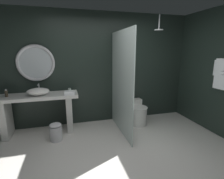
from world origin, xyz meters
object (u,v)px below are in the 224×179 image
object	(u,v)px
toilet	(138,113)
waste_bin	(56,132)
vessel_sink	(38,91)
rain_shower_head	(159,28)
round_wall_mirror	(36,63)
tumbler_cup	(70,90)
folded_hand_towel	(70,93)
soap_dispenser	(6,93)

from	to	relation	value
toilet	waste_bin	world-z (taller)	toilet
vessel_sink	rain_shower_head	world-z (taller)	rain_shower_head
vessel_sink	round_wall_mirror	size ratio (longest dim) A/B	0.57
vessel_sink	round_wall_mirror	xyz separation A→B (m)	(-0.03, 0.27, 0.56)
round_wall_mirror	tumbler_cup	bearing A→B (deg)	-19.95
round_wall_mirror	waste_bin	world-z (taller)	round_wall_mirror
vessel_sink	folded_hand_towel	bearing A→B (deg)	-13.42
waste_bin	folded_hand_towel	size ratio (longest dim) A/B	1.70
waste_bin	round_wall_mirror	bearing A→B (deg)	116.68
soap_dispenser	round_wall_mirror	bearing A→B (deg)	24.24
soap_dispenser	folded_hand_towel	size ratio (longest dim) A/B	0.71
waste_bin	folded_hand_towel	xyz separation A→B (m)	(0.32, 0.26, 0.70)
tumbler_cup	vessel_sink	bearing A→B (deg)	-177.35
vessel_sink	tumbler_cup	bearing A→B (deg)	2.65
waste_bin	folded_hand_towel	world-z (taller)	folded_hand_towel
soap_dispenser	folded_hand_towel	xyz separation A→B (m)	(1.21, -0.17, -0.03)
toilet	folded_hand_towel	distance (m)	1.68
vessel_sink	folded_hand_towel	size ratio (longest dim) A/B	2.11
soap_dispenser	round_wall_mirror	xyz separation A→B (m)	(0.55, 0.25, 0.56)
round_wall_mirror	waste_bin	bearing A→B (deg)	-63.32
vessel_sink	round_wall_mirror	world-z (taller)	round_wall_mirror
tumbler_cup	round_wall_mirror	xyz separation A→B (m)	(-0.66, 0.24, 0.58)
tumbler_cup	rain_shower_head	bearing A→B (deg)	-4.75
rain_shower_head	vessel_sink	bearing A→B (deg)	177.03
rain_shower_head	folded_hand_towel	world-z (taller)	rain_shower_head
vessel_sink	round_wall_mirror	bearing A→B (deg)	96.25
round_wall_mirror	rain_shower_head	size ratio (longest dim) A/B	2.32
soap_dispenser	waste_bin	xyz separation A→B (m)	(0.90, -0.43, -0.73)
toilet	waste_bin	size ratio (longest dim) A/B	1.65
vessel_sink	waste_bin	xyz separation A→B (m)	(0.31, -0.41, -0.74)
vessel_sink	tumbler_cup	size ratio (longest dim) A/B	4.52
vessel_sink	soap_dispenser	size ratio (longest dim) A/B	2.98
toilet	waste_bin	bearing A→B (deg)	-170.40
tumbler_cup	round_wall_mirror	distance (m)	0.91
vessel_sink	rain_shower_head	bearing A→B (deg)	-2.97
vessel_sink	toilet	size ratio (longest dim) A/B	0.75
round_wall_mirror	folded_hand_towel	distance (m)	0.98
vessel_sink	round_wall_mirror	distance (m)	0.62
waste_bin	rain_shower_head	bearing A→B (deg)	6.88
round_wall_mirror	rain_shower_head	bearing A→B (deg)	-8.71
vessel_sink	toilet	xyz separation A→B (m)	(2.19, -0.09, -0.66)
tumbler_cup	toilet	size ratio (longest dim) A/B	0.17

